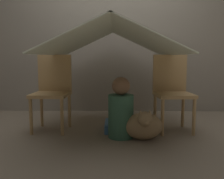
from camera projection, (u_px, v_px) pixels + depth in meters
ground_plane at (112, 135)px, 2.66m from camera, size 8.80×8.80×0.00m
wall_back at (113, 29)px, 3.74m from camera, size 7.00×0.05×2.50m
chair_left at (52, 89)px, 2.84m from camera, size 0.41×0.41×0.85m
chair_right at (172, 89)px, 2.82m from camera, size 0.42×0.42×0.85m
sheet_canopy at (112, 39)px, 2.69m from camera, size 1.38×1.56×0.33m
person_front at (121, 111)px, 2.56m from camera, size 0.26×0.26×0.63m
dog at (143, 125)px, 2.49m from camera, size 0.39×0.36×0.34m
floor_cushion at (124, 126)px, 2.83m from camera, size 0.43×0.34×0.10m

